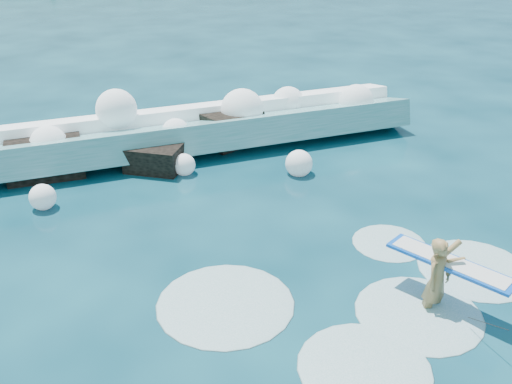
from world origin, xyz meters
TOP-DOWN VIEW (x-y plane):
  - ground at (0.00, 0.00)m, footprint 200.00×200.00m
  - breaking_wave at (0.03, 7.99)m, footprint 17.42×2.74m
  - rock_cluster at (-0.23, 7.49)m, footprint 7.82×3.09m
  - surfer_with_board at (3.87, -1.53)m, footprint 1.57×2.92m
  - wave_spray at (0.70, 7.78)m, footprint 15.56×4.56m
  - surf_foam at (2.74, -1.03)m, footprint 8.50×5.22m

SIDE VIEW (x-z plane):
  - ground at x=0.00m, z-range 0.00..0.00m
  - surf_foam at x=2.74m, z-range -0.07..0.07m
  - rock_cluster at x=-0.23m, z-range -0.22..0.99m
  - breaking_wave at x=0.03m, z-range -0.23..1.27m
  - surfer_with_board at x=3.87m, z-range -0.23..1.54m
  - wave_spray at x=0.70m, z-range -0.07..2.01m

